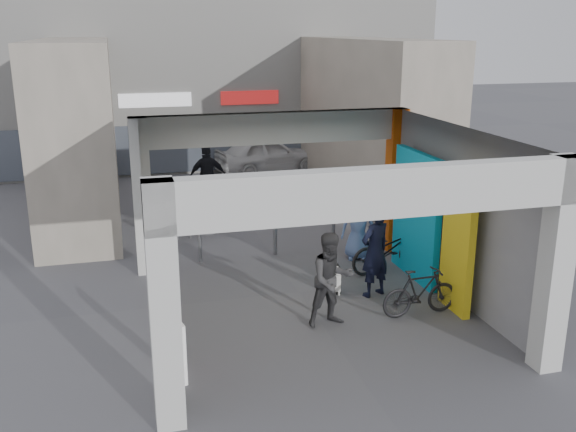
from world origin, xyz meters
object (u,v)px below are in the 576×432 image
object	(u,v)px
border_collie	(335,281)
white_van	(267,155)
man_back_turned	(332,280)
bicycle_front	(388,249)
bicycle_rear	(420,292)
man_elderly	(358,226)
produce_stand	(159,210)
man_crates	(208,177)
man_with_dog	(375,251)
cafe_set	(200,218)

from	to	relation	value
border_collie	white_van	distance (m)	11.83
man_back_turned	bicycle_front	distance (m)	3.16
bicycle_rear	white_van	world-z (taller)	white_van
man_elderly	white_van	size ratio (longest dim) A/B	0.41
produce_stand	border_collie	size ratio (longest dim) A/B	1.58
man_elderly	man_crates	world-z (taller)	man_crates
man_with_dog	man_elderly	bearing A→B (deg)	-123.42
bicycle_front	cafe_set	bearing A→B (deg)	27.76
produce_stand	white_van	world-z (taller)	white_van
man_crates	cafe_set	bearing A→B (deg)	73.34
man_back_turned	man_with_dog	bearing A→B (deg)	32.49
man_back_turned	bicycle_rear	world-z (taller)	man_back_turned
cafe_set	bicycle_front	distance (m)	5.58
man_with_dog	bicycle_front	size ratio (longest dim) A/B	0.98
man_crates	white_van	world-z (taller)	man_crates
border_collie	man_back_turned	xyz separation A→B (m)	(-0.54, -1.36, 0.62)
man_back_turned	bicycle_front	size ratio (longest dim) A/B	0.91
border_collie	white_van	xyz separation A→B (m)	(1.35, 11.74, 0.41)
bicycle_rear	white_van	distance (m)	13.16
man_with_dog	bicycle_rear	xyz separation A→B (m)	(0.48, -1.12, -0.49)
man_with_dog	bicycle_front	xyz separation A→B (m)	(0.85, 1.23, -0.45)
cafe_set	white_van	size ratio (longest dim) A/B	0.40
man_crates	man_back_turned	bearing A→B (deg)	94.13
produce_stand	man_back_turned	distance (m)	8.17
border_collie	bicycle_front	xyz separation A→B (m)	(1.60, 0.94, 0.24)
man_back_turned	bicycle_rear	size ratio (longest dim) A/B	1.14
produce_stand	man_crates	size ratio (longest dim) A/B	0.56
border_collie	bicycle_front	distance (m)	1.87
produce_stand	man_back_turned	bearing A→B (deg)	-81.16
produce_stand	bicycle_front	size ratio (longest dim) A/B	0.56
bicycle_front	white_van	size ratio (longest dim) A/B	0.49
cafe_set	man_with_dog	distance (m)	6.14
man_with_dog	white_van	distance (m)	12.06
man_with_dog	cafe_set	bearing A→B (deg)	-83.18
man_back_turned	man_crates	xyz separation A→B (m)	(-1.04, 8.59, 0.09)
produce_stand	man_elderly	distance (m)	6.29
man_with_dog	man_back_turned	xyz separation A→B (m)	(-1.29, -1.06, -0.07)
border_collie	bicycle_front	size ratio (longest dim) A/B	0.35
cafe_set	man_with_dog	xyz separation A→B (m)	(2.85, -5.40, 0.62)
white_van	produce_stand	bearing A→B (deg)	128.34
man_with_dog	man_crates	xyz separation A→B (m)	(-2.32, 7.53, 0.02)
border_collie	bicycle_rear	xyz separation A→B (m)	(1.23, -1.42, 0.19)
bicycle_front	man_elderly	bearing A→B (deg)	8.67
produce_stand	bicycle_rear	distance (m)	8.92
produce_stand	bicycle_rear	world-z (taller)	bicycle_rear
cafe_set	bicycle_rear	world-z (taller)	cafe_set
man_with_dog	white_van	size ratio (longest dim) A/B	0.48
bicycle_front	bicycle_rear	size ratio (longest dim) A/B	1.25
produce_stand	man_back_turned	world-z (taller)	man_back_turned
bicycle_front	border_collie	bearing A→B (deg)	106.53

